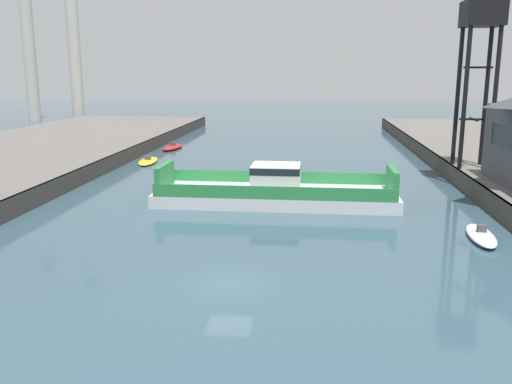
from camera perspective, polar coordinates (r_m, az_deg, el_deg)
ground_plane at (r=30.43m, az=-2.86°, el=-9.58°), size 400.00×400.00×0.00m
chain_ferry at (r=48.38m, az=2.09°, el=0.10°), size 21.25×7.24×3.44m
moored_boat_near_left at (r=41.13m, az=22.52°, el=-4.21°), size 2.16×5.92×1.04m
moored_boat_near_right at (r=71.58m, az=-11.26°, el=3.22°), size 3.11×7.25×0.87m
moored_boat_mid_left at (r=83.59m, az=-8.73°, el=4.68°), size 2.69×6.84×1.06m
crane_tower at (r=60.27m, az=22.52°, el=14.97°), size 3.71×3.71×16.50m
smokestack_distant_a at (r=132.57m, az=-18.66°, el=16.01°), size 2.91×2.91×39.99m
smokestack_distant_b at (r=143.91m, az=-22.82°, el=15.07°), size 3.12×3.12×38.49m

